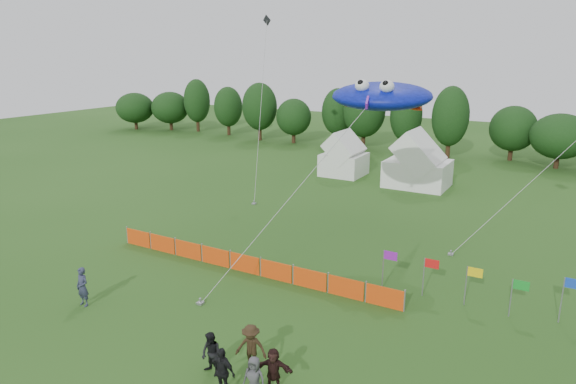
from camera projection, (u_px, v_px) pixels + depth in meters
The scene contains 15 objects.
ground at pixel (215, 349), 20.83m from camera, with size 160.00×160.00×0.00m, color #234C16.
treeline at pixel (476, 122), 56.55m from camera, with size 104.57×8.78×8.36m.
tent_left at pixel (344, 157), 49.97m from camera, with size 3.94×3.94×3.47m.
tent_right at pixel (418, 165), 45.67m from camera, with size 5.46×4.37×3.86m.
barrier_fence at pixel (245, 263), 28.01m from camera, with size 17.90×0.06×1.00m.
flag_row at pixel (470, 279), 24.03m from camera, with size 8.73×0.73×2.19m.
spectator_a at pixel (83, 287), 24.19m from camera, with size 0.70×0.46×1.91m, color #2E314D.
spectator_b at pixel (211, 354), 18.99m from camera, with size 0.82×0.64×1.70m, color black.
spectator_c at pixel (251, 348), 19.20m from camera, with size 1.22×0.70×1.89m, color #2E2112.
spectator_d at pixel (222, 372), 17.83m from camera, with size 1.08×0.45×1.84m, color black.
spectator_e at pixel (254, 379), 17.60m from camera, with size 0.80×0.52×1.64m, color #434347.
spectator_f at pixel (273, 369), 18.20m from camera, with size 1.47×0.47×1.58m, color black.
stingray_kite at pixel (385, 96), 30.82m from camera, with size 7.67×20.44×10.22m.
small_kite_white at pixel (553, 162), 32.22m from camera, with size 6.97×8.86×7.52m.
small_kite_dark at pixel (262, 88), 43.25m from camera, with size 4.00×7.89×14.84m.
Camera 1 is at (11.76, -14.48, 11.64)m, focal length 32.00 mm.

